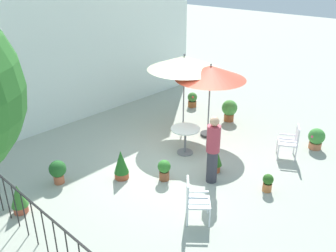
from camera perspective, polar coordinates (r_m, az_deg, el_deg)
The scene contains 18 objects.
ground_plane at distance 9.58m, azimuth 0.33°, elevation -6.10°, with size 60.00×60.00×0.00m, color #A9AE9D.
villa_facade at distance 11.88m, azimuth -15.81°, elevation 13.26°, with size 11.12×0.30×5.47m, color white.
terrace_railing at distance 7.33m, azimuth -21.31°, elevation -12.40°, with size 0.03×5.24×1.01m.
patio_umbrella_0 at distance 10.48m, azimuth 6.75°, elevation 8.32°, with size 2.07×2.07×2.26m.
patio_umbrella_1 at distance 10.85m, azimuth 2.60°, elevation 9.91°, with size 2.23×2.23×2.42m.
cafe_table_0 at distance 9.91m, azimuth 2.75°, elevation -1.57°, with size 0.80×0.80×0.75m.
patio_chair_0 at distance 10.24m, azimuth 18.93°, elevation -2.07°, with size 0.67×0.67×0.93m.
patio_chair_1 at distance 7.43m, azimuth 4.12°, elevation -11.38°, with size 0.66×0.66×0.95m.
potted_plant_0 at distance 8.90m, azimuth -7.42°, elevation -6.07°, with size 0.36×0.36×0.76m.
potted_plant_1 at distance 8.35m, azimuth -22.55°, elevation -10.52°, with size 0.35×0.35×0.67m.
potted_plant_2 at distance 11.06m, azimuth 22.41°, elevation -1.77°, with size 0.46×0.46×0.61m.
potted_plant_3 at distance 9.17m, azimuth 7.60°, elevation -5.12°, with size 0.32×0.32×0.69m.
potted_plant_4 at distance 8.81m, azimuth -0.61°, elevation -6.85°, with size 0.32×0.32×0.54m.
potted_plant_5 at distance 9.06m, azimuth -17.04°, elevation -6.75°, with size 0.41×0.41×0.60m.
potted_plant_6 at distance 8.75m, azimuth 15.50°, elevation -8.58°, with size 0.25×0.25×0.44m.
potted_plant_7 at distance 13.25m, azimuth 3.88°, elevation 4.23°, with size 0.35×0.35×0.55m.
potted_plant_8 at distance 12.16m, azimuth 9.69°, elevation 2.61°, with size 0.52×0.52×0.72m.
standing_person at distance 8.53m, azimuth 7.12°, elevation -3.65°, with size 0.34×0.34×1.71m.
Camera 1 is at (-6.04, -5.60, 4.90)m, focal length 38.53 mm.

